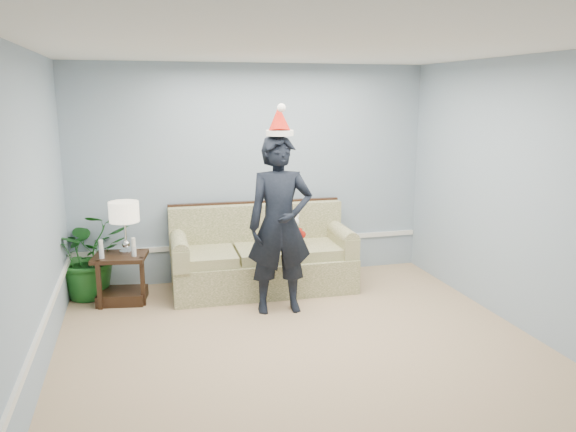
# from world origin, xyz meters

# --- Properties ---
(room_shell) EXTENTS (4.54, 5.04, 2.74)m
(room_shell) POSITION_xyz_m (0.00, 0.00, 1.35)
(room_shell) COLOR tan
(room_shell) RESTS_ON ground
(wainscot_trim) EXTENTS (4.49, 4.99, 0.06)m
(wainscot_trim) POSITION_xyz_m (-1.18, 1.18, 0.45)
(wainscot_trim) COLOR white
(wainscot_trim) RESTS_ON room_shell
(sofa) EXTENTS (2.19, 0.98, 1.01)m
(sofa) POSITION_xyz_m (-0.00, 2.05, 0.36)
(sofa) COLOR #5A6730
(sofa) RESTS_ON room_shell
(side_table) EXTENTS (0.65, 0.57, 0.56)m
(side_table) POSITION_xyz_m (-1.65, 1.98, 0.22)
(side_table) COLOR #311B11
(side_table) RESTS_ON room_shell
(table_lamp) EXTENTS (0.33, 0.33, 0.59)m
(table_lamp) POSITION_xyz_m (-1.58, 2.04, 1.01)
(table_lamp) COLOR silver
(table_lamp) RESTS_ON side_table
(candle_pair) EXTENTS (0.40, 0.05, 0.21)m
(candle_pair) POSITION_xyz_m (-1.67, 1.88, 0.65)
(candle_pair) COLOR silver
(candle_pair) RESTS_ON side_table
(houseplant) EXTENTS (1.11, 1.03, 1.03)m
(houseplant) POSITION_xyz_m (-2.00, 2.25, 0.51)
(houseplant) COLOR #1B5B1E
(houseplant) RESTS_ON room_shell
(man) EXTENTS (0.73, 0.51, 1.92)m
(man) POSITION_xyz_m (0.03, 1.26, 0.96)
(man) COLOR black
(man) RESTS_ON room_shell
(santa_hat) EXTENTS (0.33, 0.36, 0.34)m
(santa_hat) POSITION_xyz_m (0.03, 1.28, 2.05)
(santa_hat) COLOR white
(santa_hat) RESTS_ON man
(teddy_bear) EXTENTS (0.26, 0.29, 0.40)m
(teddy_bear) POSITION_xyz_m (0.36, 1.95, 0.67)
(teddy_bear) COLOR white
(teddy_bear) RESTS_ON sofa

